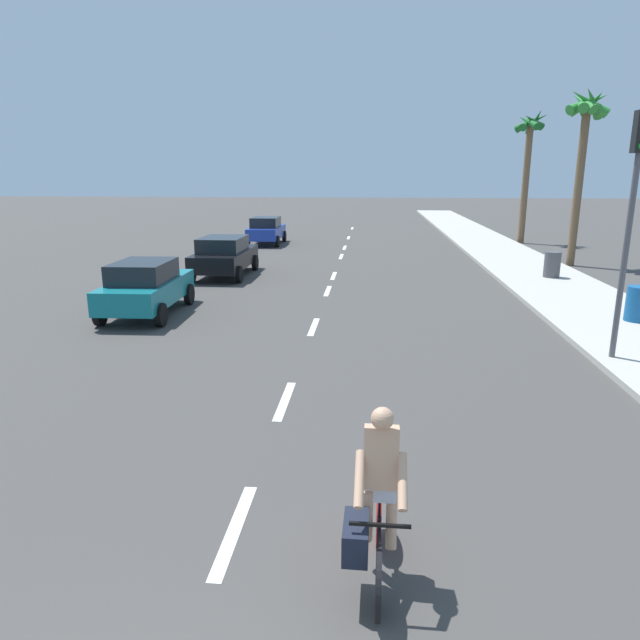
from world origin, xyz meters
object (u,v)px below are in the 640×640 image
at_px(palm_tree_distant, 529,145).
at_px(cyclist, 375,504).
at_px(palm_tree_far, 585,126).
at_px(trash_bin_near, 638,304).
at_px(parked_car_blue, 266,230).
at_px(traffic_signal, 634,192).
at_px(trash_bin_far, 552,265).
at_px(parked_car_teal, 146,286).
at_px(parked_car_black, 224,255).

bearing_deg(palm_tree_distant, cyclist, -106.27).
distance_m(palm_tree_far, trash_bin_near, 11.98).
bearing_deg(trash_bin_near, palm_tree_distant, 85.01).
xyz_separation_m(cyclist, palm_tree_far, (8.73, 21.11, 5.08)).
bearing_deg(cyclist, parked_car_blue, -76.63).
bearing_deg(traffic_signal, trash_bin_far, 80.64).
xyz_separation_m(parked_car_teal, trash_bin_near, (13.50, -0.04, -0.23)).
relative_size(traffic_signal, trash_bin_near, 5.58).
bearing_deg(parked_car_black, cyclist, -70.63).
distance_m(palm_tree_far, trash_bin_far, 6.87).
height_order(parked_car_teal, palm_tree_distant, palm_tree_distant).
bearing_deg(palm_tree_far, palm_tree_distant, 90.40).
bearing_deg(parked_car_black, trash_bin_near, -26.76).
xyz_separation_m(cyclist, trash_bin_far, (6.76, 17.19, -0.21)).
distance_m(palm_tree_distant, traffic_signal, 22.85).
distance_m(parked_car_black, trash_bin_near, 14.49).
xyz_separation_m(parked_car_blue, palm_tree_distant, (14.85, 1.98, 4.72)).
xyz_separation_m(parked_car_black, trash_bin_far, (12.66, 0.10, -0.22)).
distance_m(parked_car_teal, palm_tree_distant, 24.90).
bearing_deg(palm_tree_distant, traffic_signal, -98.99).
xyz_separation_m(parked_car_teal, parked_car_black, (0.60, 6.55, 0.00)).
xyz_separation_m(parked_car_teal, trash_bin_far, (13.26, 6.64, -0.21)).
relative_size(parked_car_blue, trash_bin_far, 4.15).
height_order(cyclist, parked_car_black, cyclist).
relative_size(palm_tree_distant, traffic_signal, 1.46).
bearing_deg(palm_tree_distant, parked_car_blue, -172.39).
distance_m(traffic_signal, trash_bin_near, 4.83).
relative_size(cyclist, trash_bin_far, 1.88).
bearing_deg(parked_car_teal, palm_tree_far, 32.88).
height_order(parked_car_teal, traffic_signal, traffic_signal).
relative_size(parked_car_teal, parked_car_blue, 1.00).
distance_m(parked_car_teal, trash_bin_far, 14.84).
distance_m(parked_car_teal, trash_bin_near, 13.51).
height_order(parked_car_blue, palm_tree_far, palm_tree_far).
distance_m(palm_tree_distant, trash_bin_near, 19.91).
relative_size(parked_car_black, parked_car_blue, 1.08).
bearing_deg(palm_tree_distant, trash_bin_near, -94.99).
height_order(palm_tree_distant, trash_bin_near, palm_tree_distant).
xyz_separation_m(parked_car_black, palm_tree_distant, (14.58, 12.61, 4.72)).
relative_size(cyclist, palm_tree_far, 0.24).
bearing_deg(palm_tree_distant, trash_bin_far, -98.70).
bearing_deg(parked_car_teal, trash_bin_near, -2.04).
xyz_separation_m(cyclist, traffic_signal, (5.11, 7.22, 2.78)).
bearing_deg(traffic_signal, parked_car_black, 138.13).
height_order(parked_car_black, trash_bin_near, parked_car_black).
xyz_separation_m(parked_car_teal, palm_tree_far, (15.24, 10.56, 5.07)).
relative_size(traffic_signal, trash_bin_far, 5.38).
xyz_separation_m(traffic_signal, trash_bin_near, (1.88, 3.28, -3.00)).
xyz_separation_m(cyclist, trash_bin_near, (6.99, 10.50, -0.22)).
xyz_separation_m(parked_car_black, trash_bin_near, (12.90, -6.59, -0.23)).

